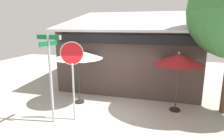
# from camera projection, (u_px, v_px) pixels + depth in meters

# --- Properties ---
(ground_plane) EXTENTS (28.00, 28.00, 0.10)m
(ground_plane) POSITION_uv_depth(u_px,v_px,m) (101.00, 115.00, 8.22)
(ground_plane) COLOR #ADA8A0
(cafe_building) EXTENTS (7.84, 6.09, 4.53)m
(cafe_building) POSITION_uv_depth(u_px,v_px,m) (133.00, 56.00, 12.17)
(cafe_building) COLOR #473833
(cafe_building) RESTS_ON ground
(street_sign_post) EXTENTS (0.99, 0.93, 3.28)m
(street_sign_post) POSITION_uv_depth(u_px,v_px,m) (50.00, 70.00, 7.06)
(street_sign_post) COLOR #A8AAB2
(street_sign_post) RESTS_ON ground
(stop_sign) EXTENTS (0.79, 0.32, 3.02)m
(stop_sign) POSITION_uv_depth(u_px,v_px,m) (72.00, 66.00, 7.22)
(stop_sign) COLOR #A8AAB2
(stop_sign) RESTS_ON ground
(patio_umbrella_ivory_left) EXTENTS (2.24, 2.24, 2.56)m
(patio_umbrella_ivory_left) POSITION_uv_depth(u_px,v_px,m) (78.00, 55.00, 8.87)
(patio_umbrella_ivory_left) COLOR black
(patio_umbrella_ivory_left) RESTS_ON ground
(patio_umbrella_crimson_center) EXTENTS (2.06, 2.06, 2.53)m
(patio_umbrella_crimson_center) POSITION_uv_depth(u_px,v_px,m) (178.00, 60.00, 7.99)
(patio_umbrella_crimson_center) COLOR black
(patio_umbrella_crimson_center) RESTS_ON ground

